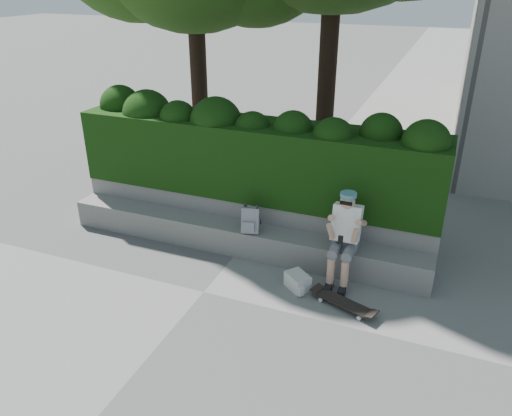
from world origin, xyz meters
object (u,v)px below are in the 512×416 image
at_px(person, 345,234).
at_px(backpack_plaid, 251,220).
at_px(backpack_ground, 298,281).
at_px(skateboard, 343,303).

distance_m(person, backpack_plaid, 1.49).
height_order(person, backpack_ground, person).
bearing_deg(person, backpack_plaid, 176.85).
xyz_separation_m(person, backpack_plaid, (-1.48, 0.08, -0.10)).
xyz_separation_m(person, backpack_ground, (-0.53, -0.48, -0.64)).
distance_m(skateboard, backpack_plaid, 1.92).
xyz_separation_m(skateboard, backpack_ground, (-0.71, 0.21, 0.04)).
bearing_deg(skateboard, person, 124.54).
relative_size(person, skateboard, 1.56).
bearing_deg(backpack_ground, skateboard, 22.68).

